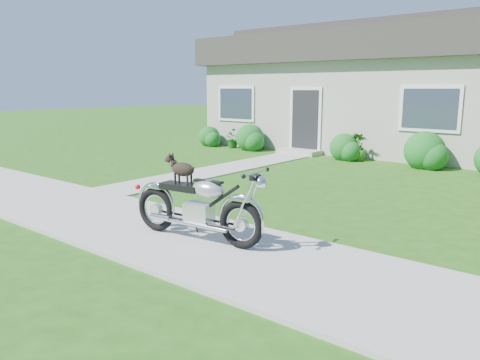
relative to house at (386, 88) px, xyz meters
The scene contains 8 objects.
ground 12.19m from the house, 89.99° to the right, with size 80.00×80.00×0.00m, color #235114.
sidewalk 12.18m from the house, 89.99° to the right, with size 24.00×2.20×0.04m, color #9E9B93.
walkway 7.47m from the house, 102.09° to the right, with size 1.20×8.00×0.03m, color #9E9B93.
house is the anchor object (origin of this frame).
shrub_row 3.91m from the house, 86.69° to the right, with size 10.63×1.09×1.09m.
potted_plant_left 5.83m from the house, 141.59° to the right, with size 0.62×0.54×0.69m, color #174D14.
potted_plant_right 3.91m from the house, 79.29° to the right, with size 0.48×0.48×0.85m, color #2E661C.
motorcycle_with_dog 12.28m from the house, 79.51° to the right, with size 2.22×0.64×1.18m.
Camera 1 is at (6.69, -4.55, 2.16)m, focal length 35.00 mm.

